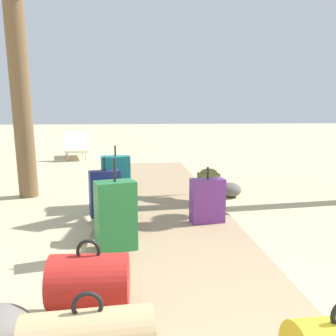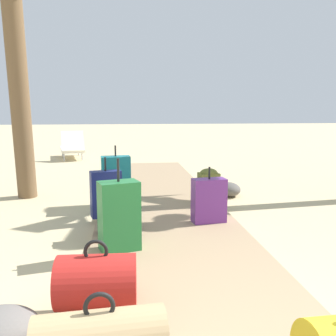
{
  "view_description": "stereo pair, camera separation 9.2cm",
  "coord_description": "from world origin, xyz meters",
  "px_view_note": "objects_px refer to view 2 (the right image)",
  "views": [
    {
      "loc": [
        -0.4,
        -0.8,
        1.42
      ],
      "look_at": [
        0.14,
        4.6,
        0.55
      ],
      "focal_mm": 39.86,
      "sensor_mm": 36.0,
      "label": 1
    },
    {
      "loc": [
        -0.49,
        -0.79,
        1.42
      ],
      "look_at": [
        0.14,
        4.6,
        0.55
      ],
      "focal_mm": 39.86,
      "sensor_mm": 36.0,
      "label": 2
    }
  ],
  "objects_px": {
    "suitcase_teal": "(116,180)",
    "lounge_chair": "(72,147)",
    "backpack_olive": "(209,184)",
    "duffel_bag_red": "(97,281)",
    "suitcase_navy": "(106,194)",
    "suitcase_purple": "(209,200)",
    "backpack_black": "(113,210)",
    "suitcase_green": "(119,216)"
  },
  "relations": [
    {
      "from": "backpack_olive",
      "to": "duffel_bag_red",
      "type": "height_order",
      "value": "backpack_olive"
    },
    {
      "from": "suitcase_teal",
      "to": "lounge_chair",
      "type": "bearing_deg",
      "value": 103.65
    },
    {
      "from": "suitcase_green",
      "to": "duffel_bag_red",
      "type": "distance_m",
      "value": 1.07
    },
    {
      "from": "backpack_black",
      "to": "suitcase_green",
      "type": "relative_size",
      "value": 0.55
    },
    {
      "from": "backpack_black",
      "to": "suitcase_purple",
      "type": "xyz_separation_m",
      "value": [
        1.11,
        0.25,
        0.01
      ]
    },
    {
      "from": "duffel_bag_red",
      "to": "suitcase_navy",
      "type": "bearing_deg",
      "value": 90.97
    },
    {
      "from": "backpack_black",
      "to": "suitcase_navy",
      "type": "xyz_separation_m",
      "value": [
        -0.11,
        0.63,
        0.03
      ]
    },
    {
      "from": "backpack_olive",
      "to": "duffel_bag_red",
      "type": "xyz_separation_m",
      "value": [
        -1.4,
        -2.78,
        -0.07
      ]
    },
    {
      "from": "suitcase_teal",
      "to": "suitcase_green",
      "type": "bearing_deg",
      "value": -87.88
    },
    {
      "from": "backpack_black",
      "to": "suitcase_teal",
      "type": "relative_size",
      "value": 0.58
    },
    {
      "from": "suitcase_purple",
      "to": "suitcase_teal",
      "type": "bearing_deg",
      "value": 138.49
    },
    {
      "from": "suitcase_teal",
      "to": "duffel_bag_red",
      "type": "bearing_deg",
      "value": -91.55
    },
    {
      "from": "duffel_bag_red",
      "to": "backpack_olive",
      "type": "bearing_deg",
      "value": 63.24
    },
    {
      "from": "suitcase_green",
      "to": "lounge_chair",
      "type": "bearing_deg",
      "value": 100.96
    },
    {
      "from": "suitcase_purple",
      "to": "suitcase_teal",
      "type": "height_order",
      "value": "suitcase_teal"
    },
    {
      "from": "suitcase_navy",
      "to": "suitcase_green",
      "type": "xyz_separation_m",
      "value": [
        0.18,
        -1.14,
        0.04
      ]
    },
    {
      "from": "suitcase_green",
      "to": "duffel_bag_red",
      "type": "height_order",
      "value": "suitcase_green"
    },
    {
      "from": "duffel_bag_red",
      "to": "suitcase_teal",
      "type": "relative_size",
      "value": 0.65
    },
    {
      "from": "backpack_olive",
      "to": "suitcase_purple",
      "type": "bearing_deg",
      "value": -102.67
    },
    {
      "from": "suitcase_teal",
      "to": "lounge_chair",
      "type": "relative_size",
      "value": 0.52
    },
    {
      "from": "backpack_olive",
      "to": "lounge_chair",
      "type": "distance_m",
      "value": 6.2
    },
    {
      "from": "backpack_black",
      "to": "backpack_olive",
      "type": "relative_size",
      "value": 1.0
    },
    {
      "from": "suitcase_teal",
      "to": "lounge_chair",
      "type": "height_order",
      "value": "suitcase_teal"
    },
    {
      "from": "backpack_black",
      "to": "suitcase_purple",
      "type": "distance_m",
      "value": 1.14
    },
    {
      "from": "backpack_olive",
      "to": "lounge_chair",
      "type": "xyz_separation_m",
      "value": [
        -2.68,
        5.59,
        -0.01
      ]
    },
    {
      "from": "backpack_black",
      "to": "suitcase_purple",
      "type": "bearing_deg",
      "value": 12.72
    },
    {
      "from": "duffel_bag_red",
      "to": "lounge_chair",
      "type": "xyz_separation_m",
      "value": [
        -1.28,
        8.37,
        0.06
      ]
    },
    {
      "from": "suitcase_navy",
      "to": "suitcase_teal",
      "type": "relative_size",
      "value": 0.9
    },
    {
      "from": "backpack_black",
      "to": "backpack_olive",
      "type": "xyz_separation_m",
      "value": [
        1.33,
        1.23,
        0.0
      ]
    },
    {
      "from": "backpack_olive",
      "to": "duffel_bag_red",
      "type": "distance_m",
      "value": 3.12
    },
    {
      "from": "suitcase_green",
      "to": "suitcase_teal",
      "type": "height_order",
      "value": "suitcase_green"
    },
    {
      "from": "duffel_bag_red",
      "to": "suitcase_teal",
      "type": "height_order",
      "value": "suitcase_teal"
    },
    {
      "from": "suitcase_green",
      "to": "suitcase_teal",
      "type": "relative_size",
      "value": 1.06
    },
    {
      "from": "suitcase_purple",
      "to": "backpack_olive",
      "type": "bearing_deg",
      "value": 77.33
    },
    {
      "from": "backpack_black",
      "to": "suitcase_green",
      "type": "bearing_deg",
      "value": -82.33
    },
    {
      "from": "duffel_bag_red",
      "to": "lounge_chair",
      "type": "distance_m",
      "value": 8.47
    },
    {
      "from": "suitcase_purple",
      "to": "lounge_chair",
      "type": "xyz_separation_m",
      "value": [
        -2.46,
        6.56,
        -0.01
      ]
    },
    {
      "from": "backpack_olive",
      "to": "lounge_chair",
      "type": "height_order",
      "value": "lounge_chair"
    },
    {
      "from": "suitcase_navy",
      "to": "lounge_chair",
      "type": "distance_m",
      "value": 6.31
    },
    {
      "from": "backpack_black",
      "to": "backpack_olive",
      "type": "bearing_deg",
      "value": 42.6
    },
    {
      "from": "suitcase_purple",
      "to": "suitcase_green",
      "type": "distance_m",
      "value": 1.3
    },
    {
      "from": "backpack_olive",
      "to": "suitcase_navy",
      "type": "xyz_separation_m",
      "value": [
        -1.44,
        -0.6,
        0.03
      ]
    }
  ]
}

